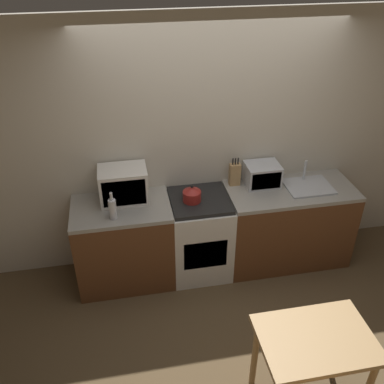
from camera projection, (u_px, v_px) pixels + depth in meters
ground_plane at (236, 325)px, 4.02m from camera, size 16.00×16.00×0.00m
wall_back at (211, 146)px, 4.32m from camera, size 10.00×0.06×2.60m
counter_left_run at (124, 243)px, 4.33m from camera, size 0.95×0.62×0.90m
counter_right_run at (286, 224)px, 4.61m from camera, size 1.32×0.62×0.90m
stove_range at (199, 235)px, 4.46m from camera, size 0.60×0.62×0.90m
kettle at (192, 194)px, 4.14m from camera, size 0.18×0.18×0.18m
microwave at (123, 185)px, 4.11m from camera, size 0.46×0.33×0.34m
bottle at (113, 209)px, 3.88m from camera, size 0.07×0.07×0.28m
knife_block at (235, 174)px, 4.38m from camera, size 0.11×0.07×0.30m
toaster_oven at (262, 175)px, 4.39m from camera, size 0.35×0.28×0.23m
sink_basin at (308, 186)px, 4.39m from camera, size 0.47×0.38×0.24m
dining_table at (314, 349)px, 3.05m from camera, size 0.81×0.58×0.76m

